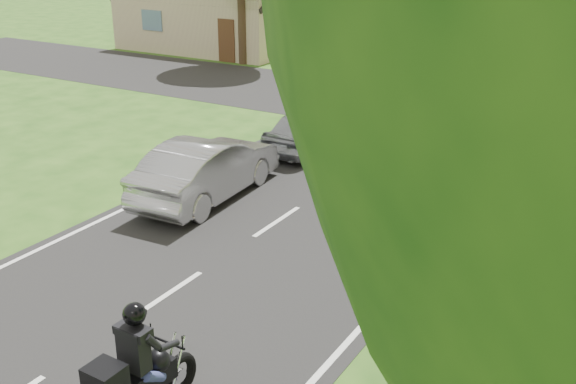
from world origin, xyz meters
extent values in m
plane|color=#234B15|center=(0.00, 0.00, 0.00)|extent=(140.00, 140.00, 0.00)
cube|color=black|center=(0.00, 10.00, 0.01)|extent=(8.00, 100.00, 0.01)
cube|color=black|center=(0.00, 16.00, 0.01)|extent=(60.00, 7.00, 0.01)
torus|color=black|center=(2.12, -2.20, 0.35)|extent=(0.16, 0.71, 0.71)
cube|color=black|center=(2.11, -2.89, 0.67)|extent=(0.32, 1.02, 0.32)
sphere|color=black|center=(2.12, -2.63, 0.87)|extent=(0.36, 0.36, 0.36)
cylinder|color=black|center=(2.12, -2.41, 1.06)|extent=(0.66, 0.05, 0.04)
cube|color=black|center=(2.10, -3.59, 1.19)|extent=(0.48, 0.44, 0.34)
cube|color=black|center=(2.11, -3.05, 1.33)|extent=(0.43, 0.24, 0.64)
sphere|color=black|center=(2.11, -2.98, 1.83)|extent=(0.32, 0.32, 0.32)
imported|color=black|center=(1.26, 9.72, 0.75)|extent=(2.48, 5.35, 1.49)
imported|color=#A9A9AE|center=(-2.38, 4.42, 0.80)|extent=(1.98, 4.90, 1.58)
imported|color=gray|center=(-2.02, 9.36, 0.70)|extent=(1.69, 4.09, 1.38)
cylinder|color=black|center=(-5.20, 18.00, 3.00)|extent=(0.20, 0.20, 6.00)
cylinder|color=brown|center=(6.20, -2.00, 5.00)|extent=(0.28, 0.28, 10.00)
cylinder|color=slate|center=(4.70, 3.00, 1.00)|extent=(0.05, 0.05, 2.00)
cube|color=silver|center=(4.70, 2.97, 1.90)|extent=(0.55, 0.04, 0.45)
cylinder|color=slate|center=(4.90, 11.00, 1.00)|extent=(0.05, 0.05, 2.00)
cube|color=#0C591E|center=(4.90, 10.97, 1.90)|extent=(0.55, 0.04, 0.45)
cylinder|color=#332316|center=(-12.00, 20.00, 3.08)|extent=(0.44, 0.44, 6.16)
cube|color=tan|center=(-16.00, 24.00, 1.60)|extent=(10.00, 8.00, 3.20)
camera|label=1|loc=(7.84, -8.55, 6.64)|focal=42.00mm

